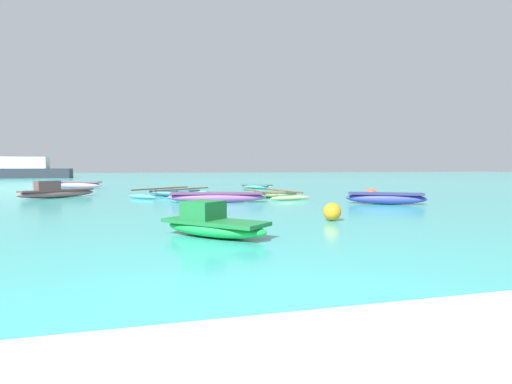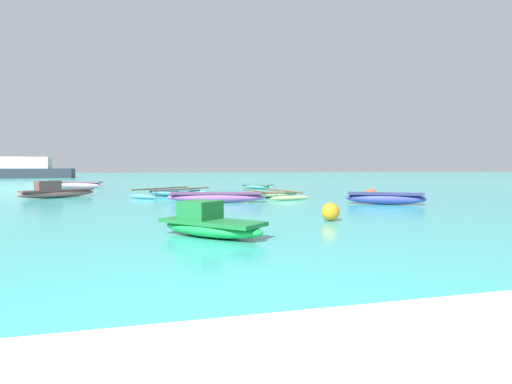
{
  "view_description": "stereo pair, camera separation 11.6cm",
  "coord_description": "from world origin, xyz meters",
  "px_view_note": "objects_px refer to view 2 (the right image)",
  "views": [
    {
      "loc": [
        -0.59,
        -2.3,
        1.41
      ],
      "look_at": [
        4.3,
        16.2,
        0.25
      ],
      "focal_mm": 28.0,
      "sensor_mm": 36.0,
      "label": 1
    },
    {
      "loc": [
        -0.48,
        -2.33,
        1.41
      ],
      "look_at": [
        4.3,
        16.2,
        0.25
      ],
      "focal_mm": 28.0,
      "sensor_mm": 36.0,
      "label": 2
    }
  ],
  "objects_px": {
    "moored_boat_0": "(172,192)",
    "moored_boat_3": "(385,198)",
    "moored_boat_1": "(56,192)",
    "moored_boat_4": "(210,224)",
    "mooring_buoy_0": "(330,212)",
    "moored_boat_6": "(271,194)",
    "moored_boat_5": "(257,186)",
    "distant_ferry": "(21,170)",
    "moored_boat_2": "(79,184)",
    "moored_boat_7": "(216,197)",
    "mooring_buoy_2": "(371,194)"
  },
  "relations": [
    {
      "from": "moored_boat_0",
      "to": "moored_boat_3",
      "type": "xyz_separation_m",
      "value": [
        7.79,
        -6.52,
        0.06
      ]
    },
    {
      "from": "moored_boat_1",
      "to": "moored_boat_3",
      "type": "xyz_separation_m",
      "value": [
        13.13,
        -6.91,
        -0.04
      ]
    },
    {
      "from": "moored_boat_4",
      "to": "mooring_buoy_0",
      "type": "xyz_separation_m",
      "value": [
        3.45,
        1.62,
        -0.01
      ]
    },
    {
      "from": "moored_boat_4",
      "to": "moored_boat_6",
      "type": "distance_m",
      "value": 10.93
    },
    {
      "from": "moored_boat_3",
      "to": "moored_boat_5",
      "type": "xyz_separation_m",
      "value": [
        -1.91,
        12.44,
        -0.07
      ]
    },
    {
      "from": "moored_boat_1",
      "to": "distant_ferry",
      "type": "distance_m",
      "value": 42.64
    },
    {
      "from": "moored_boat_4",
      "to": "moored_boat_5",
      "type": "bearing_deg",
      "value": 119.57
    },
    {
      "from": "moored_boat_1",
      "to": "moored_boat_5",
      "type": "height_order",
      "value": "moored_boat_1"
    },
    {
      "from": "moored_boat_3",
      "to": "moored_boat_4",
      "type": "distance_m",
      "value": 9.36
    },
    {
      "from": "moored_boat_0",
      "to": "mooring_buoy_0",
      "type": "xyz_separation_m",
      "value": [
        3.67,
        -10.42,
        0.05
      ]
    },
    {
      "from": "moored_boat_1",
      "to": "moored_boat_2",
      "type": "distance_m",
      "value": 9.02
    },
    {
      "from": "moored_boat_1",
      "to": "moored_boat_2",
      "type": "relative_size",
      "value": 0.9
    },
    {
      "from": "moored_boat_0",
      "to": "moored_boat_7",
      "type": "distance_m",
      "value": 4.4
    },
    {
      "from": "moored_boat_0",
      "to": "distant_ferry",
      "type": "distance_m",
      "value": 44.93
    },
    {
      "from": "moored_boat_0",
      "to": "moored_boat_6",
      "type": "height_order",
      "value": "moored_boat_0"
    },
    {
      "from": "moored_boat_0",
      "to": "moored_boat_4",
      "type": "xyz_separation_m",
      "value": [
        0.22,
        -12.04,
        0.06
      ]
    },
    {
      "from": "moored_boat_7",
      "to": "moored_boat_4",
      "type": "bearing_deg",
      "value": -87.09
    },
    {
      "from": "moored_boat_3",
      "to": "mooring_buoy_2",
      "type": "bearing_deg",
      "value": 104.09
    },
    {
      "from": "moored_boat_4",
      "to": "mooring_buoy_0",
      "type": "distance_m",
      "value": 3.81
    },
    {
      "from": "moored_boat_2",
      "to": "moored_boat_5",
      "type": "distance_m",
      "value": 12.24
    },
    {
      "from": "moored_boat_3",
      "to": "moored_boat_6",
      "type": "distance_m",
      "value": 5.57
    },
    {
      "from": "moored_boat_0",
      "to": "moored_boat_5",
      "type": "height_order",
      "value": "moored_boat_0"
    },
    {
      "from": "moored_boat_0",
      "to": "moored_boat_1",
      "type": "distance_m",
      "value": 5.36
    },
    {
      "from": "moored_boat_7",
      "to": "mooring_buoy_0",
      "type": "distance_m",
      "value": 6.65
    },
    {
      "from": "moored_boat_0",
      "to": "moored_boat_2",
      "type": "distance_m",
      "value": 11.07
    },
    {
      "from": "mooring_buoy_2",
      "to": "moored_boat_7",
      "type": "bearing_deg",
      "value": 178.31
    },
    {
      "from": "moored_boat_3",
      "to": "moored_boat_1",
      "type": "bearing_deg",
      "value": -176.35
    },
    {
      "from": "moored_boat_0",
      "to": "moored_boat_6",
      "type": "xyz_separation_m",
      "value": [
        4.55,
        -2.0,
        -0.04
      ]
    },
    {
      "from": "moored_boat_0",
      "to": "distant_ferry",
      "type": "relative_size",
      "value": 0.31
    },
    {
      "from": "moored_boat_5",
      "to": "moored_boat_6",
      "type": "height_order",
      "value": "moored_boat_6"
    },
    {
      "from": "moored_boat_6",
      "to": "mooring_buoy_0",
      "type": "relative_size",
      "value": 8.41
    },
    {
      "from": "moored_boat_2",
      "to": "moored_boat_0",
      "type": "bearing_deg",
      "value": -29.2
    },
    {
      "from": "moored_boat_1",
      "to": "moored_boat_5",
      "type": "relative_size",
      "value": 1.16
    },
    {
      "from": "moored_boat_2",
      "to": "distant_ferry",
      "type": "height_order",
      "value": "distant_ferry"
    },
    {
      "from": "moored_boat_4",
      "to": "moored_boat_6",
      "type": "bearing_deg",
      "value": 113.73
    },
    {
      "from": "moored_boat_1",
      "to": "moored_boat_3",
      "type": "distance_m",
      "value": 14.84
    },
    {
      "from": "moored_boat_3",
      "to": "moored_boat_5",
      "type": "distance_m",
      "value": 12.59
    },
    {
      "from": "moored_boat_3",
      "to": "mooring_buoy_0",
      "type": "bearing_deg",
      "value": -105.21
    },
    {
      "from": "moored_boat_4",
      "to": "moored_boat_7",
      "type": "bearing_deg",
      "value": 127.36
    },
    {
      "from": "moored_boat_0",
      "to": "mooring_buoy_0",
      "type": "bearing_deg",
      "value": -23.64
    },
    {
      "from": "moored_boat_1",
      "to": "distant_ferry",
      "type": "relative_size",
      "value": 0.24
    },
    {
      "from": "moored_boat_7",
      "to": "distant_ferry",
      "type": "xyz_separation_m",
      "value": [
        -20.04,
        45.05,
        0.95
      ]
    },
    {
      "from": "moored_boat_6",
      "to": "moored_boat_7",
      "type": "distance_m",
      "value": 3.65
    },
    {
      "from": "moored_boat_7",
      "to": "distant_ferry",
      "type": "bearing_deg",
      "value": 126.59
    },
    {
      "from": "moored_boat_3",
      "to": "distant_ferry",
      "type": "height_order",
      "value": "distant_ferry"
    },
    {
      "from": "moored_boat_6",
      "to": "moored_boat_1",
      "type": "bearing_deg",
      "value": 155.81
    },
    {
      "from": "moored_boat_0",
      "to": "moored_boat_6",
      "type": "distance_m",
      "value": 4.97
    },
    {
      "from": "moored_boat_2",
      "to": "moored_boat_3",
      "type": "distance_m",
      "value": 20.97
    },
    {
      "from": "moored_boat_6",
      "to": "mooring_buoy_0",
      "type": "distance_m",
      "value": 8.46
    },
    {
      "from": "moored_boat_4",
      "to": "mooring_buoy_0",
      "type": "bearing_deg",
      "value": 72.2
    }
  ]
}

